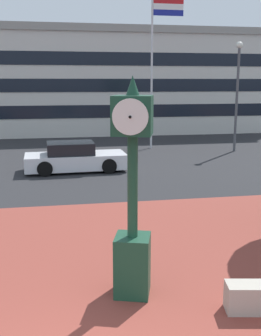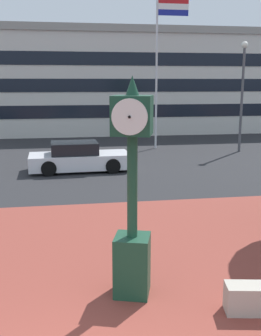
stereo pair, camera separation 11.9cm
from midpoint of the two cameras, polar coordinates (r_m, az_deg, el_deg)
The scene contains 6 objects.
plaza_brick_paving at distance 7.43m, azimuth -7.92°, elevation -19.41°, with size 44.00×12.65×0.01m, color brown.
street_clock at distance 7.27m, azimuth 0.72°, elevation -4.74°, with size 0.83×0.86×3.96m.
car_street_far at distance 18.13m, azimuth -7.08°, elevation 1.40°, with size 4.42×1.98×1.28m.
flagpole_primary at distance 24.13m, azimuth 4.35°, elevation 15.19°, with size 1.86×0.14×8.72m.
civic_building at distance 36.13m, azimuth -1.06°, elevation 11.94°, with size 23.83×13.82×7.72m.
street_lamp_post at distance 23.62m, azimuth 15.50°, elevation 11.14°, with size 0.36×0.36×5.97m.
Camera 2 is at (0.01, -4.04, 3.85)m, focal length 43.75 mm.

